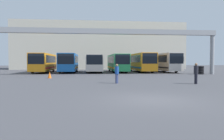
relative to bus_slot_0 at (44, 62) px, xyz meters
name	(u,v)px	position (x,y,z in m)	size (l,w,h in m)	color
ground_plane	(152,100)	(10.47, -27.75, -1.80)	(200.00, 200.00, 0.00)	#47474C
building_backdrop	(100,47)	(10.47, 19.55, 3.93)	(41.78, 12.00, 11.47)	#B7B2A3
overhead_gantry	(110,36)	(10.47, -7.59, 3.59)	(30.65, 0.80, 6.35)	gray
bus_slot_0	(44,62)	(0.00, 0.00, 0.00)	(2.53, 11.14, 3.12)	orange
bus_slot_1	(69,62)	(4.19, -0.19, -0.01)	(2.62, 10.76, 3.11)	#1959A5
bus_slot_2	(94,62)	(8.37, -0.12, -0.09)	(2.63, 10.90, 2.96)	beige
bus_slot_3	(117,62)	(12.56, 0.45, -0.04)	(2.47, 12.04, 3.04)	#268C4C
bus_slot_4	(141,61)	(16.75, 0.19, 0.06)	(2.58, 11.52, 3.23)	orange
bus_slot_5	(163,61)	(20.93, 0.35, 0.07)	(2.45, 11.85, 3.24)	beige
pedestrian_mid_left	(196,73)	(16.21, -20.86, -0.89)	(0.36, 0.36, 1.71)	black
pedestrian_far_center	(117,73)	(9.84, -19.68, -0.94)	(0.34, 0.34, 1.62)	navy
traffic_cone	(50,75)	(3.21, -13.15, -1.44)	(0.42, 0.42, 0.73)	orange
tire_stack	(200,70)	(23.60, -7.76, -1.20)	(1.04, 1.04, 1.20)	black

